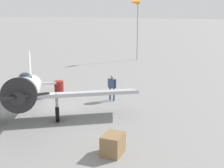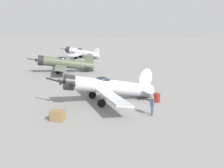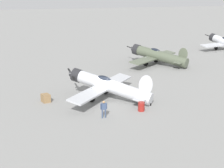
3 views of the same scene
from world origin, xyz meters
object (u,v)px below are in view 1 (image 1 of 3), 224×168
at_px(equipment_crate, 113,144).
at_px(fuel_drum, 59,87).
at_px(airplane_foreground, 26,89).
at_px(ground_crew_mechanic, 112,85).
at_px(windsock_mast, 134,5).

xyz_separation_m(equipment_crate, fuel_drum, (-6.18, -8.31, 0.03)).
bearing_deg(airplane_foreground, ground_crew_mechanic, 112.88).
bearing_deg(airplane_foreground, windsock_mast, 148.60).
xyz_separation_m(airplane_foreground, fuel_drum, (-4.68, -1.79, -1.10)).
bearing_deg(equipment_crate, fuel_drum, -126.67).
relative_size(ground_crew_mechanic, windsock_mast, 0.24).
bearing_deg(equipment_crate, airplane_foreground, -103.04).
height_order(airplane_foreground, ground_crew_mechanic, airplane_foreground).
bearing_deg(windsock_mast, ground_crew_mechanic, 23.12).
bearing_deg(equipment_crate, ground_crew_mechanic, -147.94).
height_order(equipment_crate, fuel_drum, fuel_drum).
distance_m(equipment_crate, fuel_drum, 10.36).
bearing_deg(fuel_drum, airplane_foreground, 20.98).
relative_size(airplane_foreground, equipment_crate, 8.41).
distance_m(equipment_crate, windsock_mast, 25.43).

